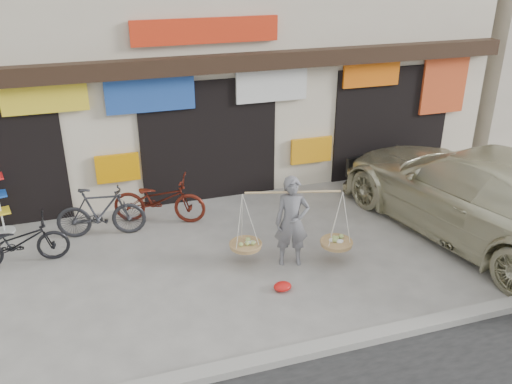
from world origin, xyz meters
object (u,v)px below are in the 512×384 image
object	(u,v)px
street_vendor	(292,225)
bike_2	(159,199)
bike_0	(19,242)
bike_1	(101,212)
suv	(477,193)

from	to	relation	value
street_vendor	bike_2	size ratio (longest dim) A/B	1.12
bike_0	bike_1	bearing A→B (deg)	-67.80
street_vendor	bike_1	world-z (taller)	street_vendor
bike_1	suv	size ratio (longest dim) A/B	0.26
bike_0	bike_1	world-z (taller)	bike_1
bike_1	suv	distance (m)	7.32
street_vendor	bike_1	size ratio (longest dim) A/B	1.25
street_vendor	bike_2	distance (m)	3.09
bike_2	suv	world-z (taller)	suv
bike_0	suv	bearing A→B (deg)	-101.85
street_vendor	bike_2	xyz separation A→B (m)	(-1.99, 2.34, -0.27)
bike_2	suv	size ratio (longest dim) A/B	0.29
suv	street_vendor	bearing A→B (deg)	-12.74
street_vendor	suv	bearing A→B (deg)	13.79
street_vendor	bike_0	size ratio (longest dim) A/B	1.25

